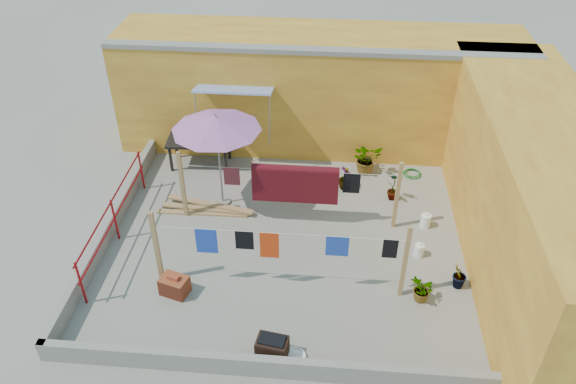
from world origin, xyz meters
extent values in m
plane|color=#9E998E|center=(0.00, 0.00, 0.00)|extent=(80.00, 80.00, 0.00)
cube|color=gold|center=(0.50, 4.70, 1.60)|extent=(11.00, 2.40, 3.20)
cube|color=gray|center=(0.50, 3.65, 3.15)|extent=(11.00, 0.35, 0.12)
cube|color=#2D51B2|center=(-1.60, 3.15, 2.25)|extent=(2.00, 0.79, 0.22)
cylinder|color=gray|center=(-2.55, 2.78, 1.60)|extent=(0.03, 0.30, 1.28)
cylinder|color=gray|center=(-0.65, 2.78, 1.60)|extent=(0.03, 0.30, 1.28)
cube|color=gold|center=(5.20, 0.00, 1.60)|extent=(2.40, 9.00, 3.20)
cube|color=gray|center=(0.00, -3.58, 0.22)|extent=(8.30, 0.16, 0.44)
cube|color=gray|center=(-4.08, 0.00, 0.22)|extent=(0.16, 7.30, 0.44)
cylinder|color=#9D0F14|center=(-3.85, -2.20, 0.55)|extent=(0.05, 0.05, 1.10)
cylinder|color=#9D0F14|center=(-3.85, -0.20, 0.55)|extent=(0.05, 0.05, 1.10)
cylinder|color=#9D0F14|center=(-3.85, 1.80, 0.55)|extent=(0.05, 0.05, 1.10)
cylinder|color=#9D0F14|center=(-3.85, -0.20, 1.05)|extent=(0.04, 4.20, 0.04)
cylinder|color=#9D0F14|center=(-3.85, -0.20, 0.60)|extent=(0.04, 4.20, 0.04)
cube|color=tan|center=(-2.50, -1.40, 0.90)|extent=(0.09, 0.09, 1.80)
cube|color=tan|center=(2.50, -1.40, 0.90)|extent=(0.09, 0.09, 1.80)
cube|color=tan|center=(2.50, 0.80, 0.90)|extent=(0.09, 0.09, 1.80)
cube|color=tan|center=(-2.50, 0.80, 0.90)|extent=(0.09, 0.09, 1.80)
cylinder|color=silver|center=(0.00, -1.40, 1.45)|extent=(5.00, 0.01, 0.01)
cylinder|color=silver|center=(0.00, 0.80, 1.45)|extent=(5.00, 0.01, 0.01)
cube|color=#4C0C13|center=(0.16, 0.80, 1.06)|extent=(1.99, 0.22, 0.87)
cube|color=black|center=(1.44, 0.80, 1.19)|extent=(0.39, 0.02, 0.53)
cube|color=maroon|center=(-1.31, 0.80, 1.21)|extent=(0.37, 0.02, 0.47)
cube|color=#1F3FAC|center=(-1.45, -1.40, 1.14)|extent=(0.44, 0.02, 0.61)
cube|color=black|center=(-0.68, -1.40, 1.22)|extent=(0.36, 0.02, 0.45)
cube|color=red|center=(-0.18, -1.40, 1.13)|extent=(0.38, 0.02, 0.64)
cube|color=#1F3FAC|center=(1.15, -1.40, 1.21)|extent=(0.45, 0.02, 0.49)
cube|color=black|center=(2.18, -1.40, 1.22)|extent=(0.29, 0.02, 0.46)
cylinder|color=gray|center=(-1.70, 1.37, 0.03)|extent=(0.38, 0.38, 0.06)
cylinder|color=gray|center=(-1.70, 1.37, 1.20)|extent=(0.05, 0.05, 2.40)
cone|color=#BB659F|center=(-1.70, 1.37, 2.27)|extent=(2.72, 2.72, 0.33)
cylinder|color=gray|center=(-1.70, 1.37, 2.46)|extent=(0.04, 0.04, 0.10)
cube|color=black|center=(-2.61, 3.04, 0.76)|extent=(1.73, 0.92, 0.06)
cube|color=black|center=(-3.33, 2.67, 0.37)|extent=(0.06, 0.06, 0.74)
cube|color=black|center=(-3.36, 3.35, 0.37)|extent=(0.06, 0.06, 0.74)
cube|color=black|center=(-1.85, 2.74, 0.37)|extent=(0.06, 0.06, 0.74)
cube|color=black|center=(-1.88, 3.41, 0.37)|extent=(0.06, 0.06, 0.74)
cube|color=#963822|center=(-2.12, -1.77, 0.20)|extent=(0.64, 0.54, 0.40)
cube|color=#AA3B28|center=(-2.12, -1.77, 0.44)|extent=(0.27, 0.19, 0.08)
cube|color=tan|center=(-2.12, 0.87, 0.02)|extent=(2.24, 0.20, 0.04)
cube|color=tan|center=(-2.04, 0.99, 0.07)|extent=(2.24, 0.31, 0.04)
cube|color=tan|center=(-1.96, 1.11, 0.12)|extent=(2.22, 0.61, 0.04)
cube|color=black|center=(0.06, -3.20, 0.23)|extent=(0.62, 0.46, 0.47)
cube|color=black|center=(0.06, -3.20, 0.49)|extent=(0.51, 0.35, 0.04)
cylinder|color=white|center=(0.45, -3.20, 0.03)|extent=(0.42, 0.42, 0.06)
torus|color=white|center=(0.45, -3.20, 0.06)|extent=(0.45, 0.45, 0.05)
cylinder|color=white|center=(3.00, -0.18, 0.15)|extent=(0.22, 0.22, 0.30)
cylinder|color=white|center=(3.00, -0.18, 0.32)|extent=(0.06, 0.06, 0.05)
cylinder|color=white|center=(3.25, 0.86, 0.17)|extent=(0.24, 0.24, 0.33)
cylinder|color=white|center=(3.25, 0.86, 0.35)|extent=(0.07, 0.07, 0.06)
torus|color=#176821|center=(3.16, 3.05, 0.02)|extent=(0.49, 0.49, 0.03)
torus|color=#176821|center=(3.16, 3.05, 0.06)|extent=(0.42, 0.42, 0.03)
imported|color=#1E5B1A|center=(1.90, 3.08, 0.43)|extent=(0.97, 0.92, 0.86)
imported|color=#1E5B1A|center=(1.35, 2.26, 0.32)|extent=(0.41, 0.41, 0.64)
imported|color=#1E5B1A|center=(2.55, 1.89, 0.42)|extent=(0.52, 0.44, 0.84)
imported|color=#1E5B1A|center=(3.70, -1.11, 0.33)|extent=(0.44, 0.46, 0.66)
imported|color=#1E5B1A|center=(2.92, -1.54, 0.29)|extent=(0.55, 0.60, 0.58)
camera|label=1|loc=(0.91, -9.68, 8.53)|focal=35.00mm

